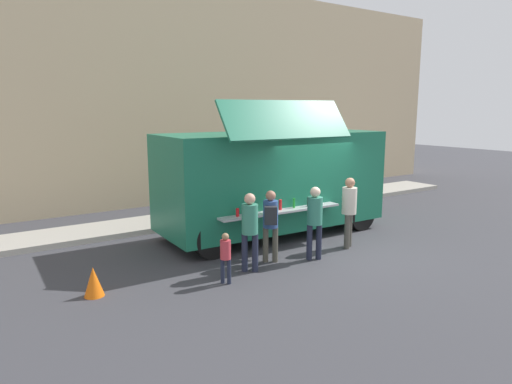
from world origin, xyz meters
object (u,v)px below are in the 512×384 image
object	(u,v)px
customer_mid_with_backpack	(271,219)
customer_extra_browsing	(349,206)
food_truck_main	(273,179)
customer_rear_waiting	(250,225)
child_near_queue	(226,254)
trash_bin	(331,188)
customer_front_ordering	(315,217)
traffic_cone_orange	(94,282)

from	to	relation	value
customer_mid_with_backpack	customer_extra_browsing	size ratio (longest dim) A/B	0.93
food_truck_main	customer_extra_browsing	world-z (taller)	food_truck_main
customer_rear_waiting	child_near_queue	bearing A→B (deg)	151.98
customer_extra_browsing	child_near_queue	distance (m)	3.72
customer_mid_with_backpack	customer_extra_browsing	world-z (taller)	customer_extra_browsing
customer_mid_with_backpack	customer_rear_waiting	bearing A→B (deg)	142.93
trash_bin	customer_rear_waiting	xyz separation A→B (m)	(-6.40, -4.42, 0.48)
trash_bin	customer_front_ordering	distance (m)	6.63
food_truck_main	child_near_queue	world-z (taller)	food_truck_main
food_truck_main	customer_front_ordering	world-z (taller)	food_truck_main
food_truck_main	trash_bin	bearing A→B (deg)	30.06
food_truck_main	customer_front_ordering	size ratio (longest dim) A/B	3.66
trash_bin	customer_front_ordering	bearing A→B (deg)	-136.23
traffic_cone_orange	child_near_queue	world-z (taller)	child_near_queue
food_truck_main	customer_rear_waiting	distance (m)	3.02
customer_mid_with_backpack	child_near_queue	xyz separation A→B (m)	(-1.44, -0.53, -0.38)
food_truck_main	customer_extra_browsing	xyz separation A→B (m)	(0.81, -2.03, -0.47)
customer_extra_browsing	customer_mid_with_backpack	bearing A→B (deg)	54.34
trash_bin	customer_rear_waiting	world-z (taller)	customer_rear_waiting
customer_rear_waiting	customer_extra_browsing	size ratio (longest dim) A/B	0.96
customer_front_ordering	food_truck_main	bearing A→B (deg)	11.38
trash_bin	customer_mid_with_backpack	size ratio (longest dim) A/B	0.64
customer_mid_with_backpack	traffic_cone_orange	bearing A→B (deg)	120.46
customer_extra_browsing	customer_rear_waiting	bearing A→B (deg)	59.70
customer_front_ordering	customer_extra_browsing	world-z (taller)	customer_extra_browsing
food_truck_main	customer_mid_with_backpack	size ratio (longest dim) A/B	3.79
trash_bin	customer_extra_browsing	xyz separation A→B (m)	(-3.48, -4.35, 0.52)
traffic_cone_orange	food_truck_main	bearing A→B (deg)	17.10
traffic_cone_orange	customer_rear_waiting	world-z (taller)	customer_rear_waiting
trash_bin	customer_mid_with_backpack	distance (m)	7.10
traffic_cone_orange	customer_mid_with_backpack	xyz separation A→B (m)	(3.74, -0.28, 0.71)
trash_bin	customer_extra_browsing	size ratio (longest dim) A/B	0.59
trash_bin	customer_front_ordering	xyz separation A→B (m)	(-4.77, -4.57, 0.48)
trash_bin	customer_rear_waiting	distance (m)	7.79
traffic_cone_orange	trash_bin	world-z (taller)	trash_bin
food_truck_main	customer_rear_waiting	size ratio (longest dim) A/B	3.66
trash_bin	customer_rear_waiting	bearing A→B (deg)	-145.39
traffic_cone_orange	customer_extra_browsing	xyz separation A→B (m)	(5.97, -0.44, 0.76)
food_truck_main	customer_extra_browsing	size ratio (longest dim) A/B	3.52
trash_bin	customer_extra_browsing	bearing A→B (deg)	-128.67
traffic_cone_orange	customer_front_ordering	size ratio (longest dim) A/B	0.33
customer_extra_browsing	food_truck_main	bearing A→B (deg)	-9.81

